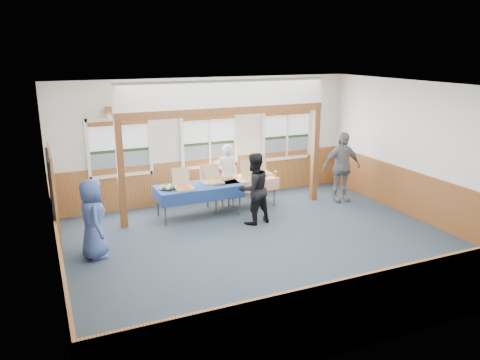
% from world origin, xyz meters
% --- Properties ---
extents(floor, '(8.00, 8.00, 0.00)m').
position_xyz_m(floor, '(0.00, 0.00, 0.00)').
color(floor, '#283642').
rests_on(floor, ground).
extents(ceiling, '(8.00, 8.00, 0.00)m').
position_xyz_m(ceiling, '(0.00, 0.00, 3.20)').
color(ceiling, white).
rests_on(ceiling, wall_back).
extents(wall_back, '(8.00, 0.00, 8.00)m').
position_xyz_m(wall_back, '(0.00, 3.50, 1.60)').
color(wall_back, silver).
rests_on(wall_back, floor).
extents(wall_front, '(8.00, 0.00, 8.00)m').
position_xyz_m(wall_front, '(0.00, -3.50, 1.60)').
color(wall_front, silver).
rests_on(wall_front, floor).
extents(wall_left, '(0.00, 8.00, 8.00)m').
position_xyz_m(wall_left, '(-4.00, 0.00, 1.60)').
color(wall_left, silver).
rests_on(wall_left, floor).
extents(wall_right, '(0.00, 8.00, 8.00)m').
position_xyz_m(wall_right, '(4.00, 0.00, 1.60)').
color(wall_right, silver).
rests_on(wall_right, floor).
extents(wainscot_back, '(7.98, 0.05, 1.10)m').
position_xyz_m(wainscot_back, '(0.00, 3.48, 0.55)').
color(wainscot_back, brown).
rests_on(wainscot_back, floor).
extents(wainscot_front, '(7.98, 0.05, 1.10)m').
position_xyz_m(wainscot_front, '(0.00, -3.48, 0.55)').
color(wainscot_front, brown).
rests_on(wainscot_front, floor).
extents(wainscot_left, '(0.05, 6.98, 1.10)m').
position_xyz_m(wainscot_left, '(-3.98, 0.00, 0.55)').
color(wainscot_left, brown).
rests_on(wainscot_left, floor).
extents(wainscot_right, '(0.05, 6.98, 1.10)m').
position_xyz_m(wainscot_right, '(3.98, 0.00, 0.55)').
color(wainscot_right, brown).
rests_on(wainscot_right, floor).
extents(cased_opening, '(0.06, 1.30, 2.10)m').
position_xyz_m(cased_opening, '(-3.96, 0.90, 1.05)').
color(cased_opening, '#373737').
rests_on(cased_opening, wall_left).
extents(window_left, '(1.56, 0.10, 1.46)m').
position_xyz_m(window_left, '(-2.30, 3.46, 1.68)').
color(window_left, white).
rests_on(window_left, wall_back).
extents(window_mid, '(1.56, 0.10, 1.46)m').
position_xyz_m(window_mid, '(0.00, 3.46, 1.68)').
color(window_mid, white).
rests_on(window_mid, wall_back).
extents(window_right, '(1.56, 0.10, 1.46)m').
position_xyz_m(window_right, '(2.30, 3.46, 1.68)').
color(window_right, white).
rests_on(window_right, wall_back).
extents(post_left, '(0.15, 0.15, 2.40)m').
position_xyz_m(post_left, '(-2.50, 2.30, 1.20)').
color(post_left, '#543212').
rests_on(post_left, floor).
extents(post_right, '(0.15, 0.15, 2.40)m').
position_xyz_m(post_right, '(2.50, 2.30, 1.20)').
color(post_right, '#543212').
rests_on(post_right, floor).
extents(cross_beam, '(5.15, 0.18, 0.18)m').
position_xyz_m(cross_beam, '(0.00, 2.30, 2.49)').
color(cross_beam, '#543212').
rests_on(cross_beam, post_left).
extents(table_left, '(2.15, 1.27, 0.76)m').
position_xyz_m(table_left, '(-0.71, 2.33, 0.70)').
color(table_left, '#373737').
rests_on(table_left, floor).
extents(table_right, '(1.92, 1.36, 0.76)m').
position_xyz_m(table_right, '(0.49, 2.51, 0.70)').
color(table_right, '#373737').
rests_on(table_right, floor).
extents(pizza_box_a, '(0.41, 0.50, 0.45)m').
position_xyz_m(pizza_box_a, '(-1.11, 2.22, 0.82)').
color(pizza_box_a, tan).
rests_on(pizza_box_a, table_left).
extents(pizza_box_b, '(0.37, 0.46, 0.41)m').
position_xyz_m(pizza_box_b, '(-0.36, 2.49, 0.82)').
color(pizza_box_b, tan).
rests_on(pizza_box_b, table_left).
extents(pizza_box_c, '(0.37, 0.46, 0.41)m').
position_xyz_m(pizza_box_c, '(-0.26, 2.41, 0.82)').
color(pizza_box_c, tan).
rests_on(pizza_box_c, table_right).
extents(pizza_box_d, '(0.49, 0.55, 0.42)m').
position_xyz_m(pizza_box_d, '(0.13, 2.70, 0.82)').
color(pizza_box_d, tan).
rests_on(pizza_box_d, table_right).
extents(pizza_box_e, '(0.44, 0.51, 0.42)m').
position_xyz_m(pizza_box_e, '(0.73, 2.43, 0.82)').
color(pizza_box_e, tan).
rests_on(pizza_box_e, table_right).
extents(pizza_box_f, '(0.44, 0.53, 0.47)m').
position_xyz_m(pizza_box_f, '(1.14, 2.66, 0.83)').
color(pizza_box_f, tan).
rests_on(pizza_box_f, table_right).
extents(veggie_tray, '(0.39, 0.39, 0.09)m').
position_xyz_m(veggie_tray, '(-1.46, 2.33, 0.79)').
color(veggie_tray, black).
rests_on(veggie_tray, table_left).
extents(drink_glass, '(0.07, 0.07, 0.15)m').
position_xyz_m(drink_glass, '(1.34, 2.26, 0.83)').
color(drink_glass, olive).
rests_on(drink_glass, table_right).
extents(woman_white, '(0.65, 0.47, 1.63)m').
position_xyz_m(woman_white, '(0.18, 2.70, 0.81)').
color(woman_white, silver).
rests_on(woman_white, floor).
extents(woman_black, '(0.91, 0.76, 1.65)m').
position_xyz_m(woman_black, '(0.28, 1.34, 0.83)').
color(woman_black, black).
rests_on(woman_black, floor).
extents(man_blue, '(0.52, 0.78, 1.57)m').
position_xyz_m(man_blue, '(-3.30, 0.92, 0.78)').
color(man_blue, '#3B5495').
rests_on(man_blue, floor).
extents(person_grey, '(1.12, 0.57, 1.84)m').
position_xyz_m(person_grey, '(3.09, 1.92, 0.92)').
color(person_grey, slate).
rests_on(person_grey, floor).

